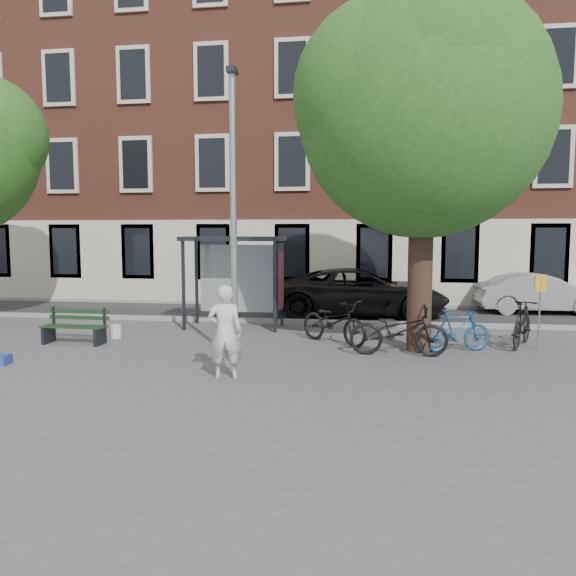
% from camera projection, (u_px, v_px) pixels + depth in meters
% --- Properties ---
extents(ground, '(90.00, 90.00, 0.00)m').
position_uv_depth(ground, '(235.00, 360.00, 12.12)').
color(ground, '#4C4C4F').
rests_on(ground, ground).
extents(road, '(40.00, 4.00, 0.01)m').
position_uv_depth(road, '(284.00, 313.00, 19.01)').
color(road, '#28282B').
rests_on(road, ground).
extents(curb_near, '(40.00, 0.25, 0.12)m').
position_uv_depth(curb_near, '(274.00, 321.00, 17.04)').
color(curb_near, gray).
rests_on(curb_near, ground).
extents(curb_far, '(40.00, 0.25, 0.12)m').
position_uv_depth(curb_far, '(292.00, 304.00, 20.98)').
color(curb_far, gray).
rests_on(curb_far, ground).
extents(building_row, '(30.00, 8.00, 14.00)m').
position_uv_depth(building_row, '(305.00, 133.00, 24.22)').
color(building_row, brown).
rests_on(building_row, ground).
extents(lamppost, '(0.28, 0.35, 6.11)m').
position_uv_depth(lamppost, '(234.00, 230.00, 11.85)').
color(lamppost, '#9EA0A3').
rests_on(lamppost, ground).
extents(tree_right, '(5.76, 5.60, 8.20)m').
position_uv_depth(tree_right, '(425.00, 101.00, 12.35)').
color(tree_right, black).
rests_on(tree_right, ground).
extents(bus_shelter, '(2.85, 1.45, 2.62)m').
position_uv_depth(bus_shelter, '(248.00, 261.00, 16.06)').
color(bus_shelter, '#1E2328').
rests_on(bus_shelter, ground).
extents(painter, '(0.72, 0.54, 1.77)m').
position_uv_depth(painter, '(225.00, 332.00, 10.49)').
color(painter, silver).
rests_on(painter, ground).
extents(bench, '(1.64, 0.60, 0.83)m').
position_uv_depth(bench, '(75.00, 328.00, 13.83)').
color(bench, '#1E2328').
rests_on(bench, ground).
extents(bike_a, '(2.16, 0.76, 1.13)m').
position_uv_depth(bike_a, '(399.00, 331.00, 12.46)').
color(bike_a, black).
rests_on(bike_a, ground).
extents(bike_b, '(1.71, 0.93, 0.99)m').
position_uv_depth(bike_b, '(456.00, 330.00, 12.91)').
color(bike_b, navy).
rests_on(bike_b, ground).
extents(bike_c, '(2.07, 1.88, 1.09)m').
position_uv_depth(bike_c, '(334.00, 322.00, 13.83)').
color(bike_c, black).
rests_on(bike_c, ground).
extents(bike_d, '(1.26, 1.90, 1.11)m').
position_uv_depth(bike_d, '(522.00, 324.00, 13.46)').
color(bike_d, black).
rests_on(bike_d, ground).
extents(car_dark, '(5.85, 3.05, 1.57)m').
position_uv_depth(car_dark, '(360.00, 292.00, 18.34)').
color(car_dark, black).
rests_on(car_dark, ground).
extents(car_silver, '(4.20, 1.64, 1.36)m').
position_uv_depth(car_silver, '(540.00, 293.00, 18.96)').
color(car_silver, '#929598').
rests_on(car_silver, ground).
extents(bucket_c, '(0.37, 0.37, 0.36)m').
position_uv_depth(bucket_c, '(116.00, 331.00, 14.55)').
color(bucket_c, silver).
rests_on(bucket_c, ground).
extents(notice_sign, '(0.30, 0.12, 1.76)m').
position_uv_depth(notice_sign, '(540.00, 297.00, 13.05)').
color(notice_sign, '#9EA0A3').
rests_on(notice_sign, ground).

